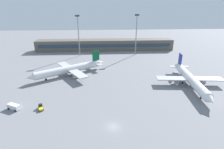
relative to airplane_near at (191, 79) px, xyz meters
name	(u,v)px	position (x,y,z in m)	size (l,w,h in m)	color
ground_plane	(108,80)	(-39.90, 9.89, -3.52)	(400.00, 400.00, 0.00)	gray
terminal_building	(105,45)	(-39.90, 78.09, 0.98)	(117.34, 12.13, 9.00)	#5B564C
airplane_near	(191,79)	(0.00, 0.00, 0.00)	(32.76, 46.81, 11.56)	white
airplane_mid	(69,69)	(-61.90, 18.22, -0.03)	(40.84, 29.86, 11.47)	white
baggage_tug_yellow	(41,107)	(-67.22, -17.49, -2.73)	(2.76, 3.90, 1.75)	yellow
service_van_white	(14,107)	(-77.49, -17.01, -2.41)	(5.55, 4.10, 2.08)	white
floodlight_tower_west	(136,32)	(-16.32, 60.36, 14.00)	(3.20, 0.80, 30.86)	gray
floodlight_tower_east	(78,33)	(-60.20, 59.58, 13.81)	(3.20, 0.80, 30.49)	gray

